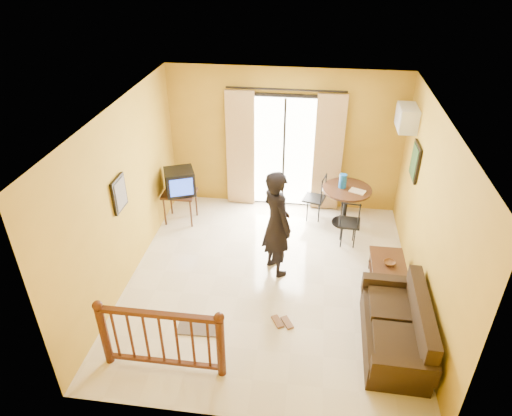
# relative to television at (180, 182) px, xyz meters

# --- Properties ---
(ground) EXTENTS (5.00, 5.00, 0.00)m
(ground) POSITION_rel_television_xyz_m (1.87, -1.57, -0.85)
(ground) COLOR beige
(ground) RESTS_ON ground
(room_shell) EXTENTS (5.00, 5.00, 5.00)m
(room_shell) POSITION_rel_television_xyz_m (1.87, -1.57, 0.85)
(room_shell) COLOR white
(room_shell) RESTS_ON ground
(balcony_door) EXTENTS (2.25, 0.14, 2.46)m
(balcony_door) POSITION_rel_television_xyz_m (1.87, 0.86, 0.34)
(balcony_door) COLOR black
(balcony_door) RESTS_ON ground
(tv_table) EXTENTS (0.61, 0.51, 0.61)m
(tv_table) POSITION_rel_television_xyz_m (-0.03, 0.00, -0.31)
(tv_table) COLOR black
(tv_table) RESTS_ON ground
(television) EXTENTS (0.67, 0.64, 0.47)m
(television) POSITION_rel_television_xyz_m (0.00, 0.00, 0.00)
(television) COLOR black
(television) RESTS_ON tv_table
(picture_left) EXTENTS (0.05, 0.42, 0.52)m
(picture_left) POSITION_rel_television_xyz_m (-0.35, -1.77, 0.70)
(picture_left) COLOR black
(picture_left) RESTS_ON room_shell
(dining_table) EXTENTS (0.92, 0.92, 0.76)m
(dining_table) POSITION_rel_television_xyz_m (3.11, 0.31, -0.25)
(dining_table) COLOR black
(dining_table) RESTS_ON ground
(water_jug) EXTENTS (0.14, 0.14, 0.26)m
(water_jug) POSITION_rel_television_xyz_m (3.01, 0.35, 0.05)
(water_jug) COLOR #1357B5
(water_jug) RESTS_ON dining_table
(serving_tray) EXTENTS (0.33, 0.28, 0.02)m
(serving_tray) POSITION_rel_television_xyz_m (3.28, 0.21, -0.08)
(serving_tray) COLOR silver
(serving_tray) RESTS_ON dining_table
(dining_chairs) EXTENTS (1.10, 1.24, 0.95)m
(dining_chairs) POSITION_rel_television_xyz_m (2.83, 0.01, -0.85)
(dining_chairs) COLOR black
(dining_chairs) RESTS_ON ground
(air_conditioner) EXTENTS (0.31, 0.60, 0.40)m
(air_conditioner) POSITION_rel_television_xyz_m (3.96, 0.38, 1.30)
(air_conditioner) COLOR silver
(air_conditioner) RESTS_ON room_shell
(botanical_print) EXTENTS (0.05, 0.50, 0.60)m
(botanical_print) POSITION_rel_television_xyz_m (4.08, -0.27, 0.80)
(botanical_print) COLOR black
(botanical_print) RESTS_ON room_shell
(coffee_table) EXTENTS (0.53, 0.95, 0.42)m
(coffee_table) POSITION_rel_television_xyz_m (3.72, -1.46, -0.57)
(coffee_table) COLOR black
(coffee_table) RESTS_ON ground
(bowl) EXTENTS (0.24, 0.24, 0.06)m
(bowl) POSITION_rel_television_xyz_m (3.72, -1.46, -0.40)
(bowl) COLOR brown
(bowl) RESTS_ON coffee_table
(sofa) EXTENTS (0.81, 1.70, 0.81)m
(sofa) POSITION_rel_television_xyz_m (3.72, -2.72, -0.55)
(sofa) COLOR black
(sofa) RESTS_ON ground
(standing_person) EXTENTS (0.74, 0.79, 1.82)m
(standing_person) POSITION_rel_television_xyz_m (1.94, -1.28, 0.06)
(standing_person) COLOR black
(standing_person) RESTS_ON ground
(stair_balustrade) EXTENTS (1.63, 0.13, 1.04)m
(stair_balustrade) POSITION_rel_television_xyz_m (0.72, -3.47, -0.29)
(stair_balustrade) COLOR #471E0F
(stair_balustrade) RESTS_ON ground
(doormat) EXTENTS (0.62, 0.42, 0.02)m
(doormat) POSITION_rel_television_xyz_m (0.98, -2.71, -0.84)
(doormat) COLOR #554A44
(doormat) RESTS_ON ground
(sandals) EXTENTS (0.35, 0.27, 0.03)m
(sandals) POSITION_rel_television_xyz_m (2.16, -2.49, -0.84)
(sandals) COLOR brown
(sandals) RESTS_ON ground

